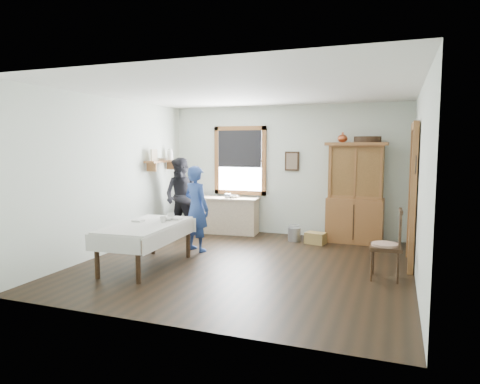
# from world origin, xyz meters

# --- Properties ---
(room) EXTENTS (5.01, 5.01, 2.70)m
(room) POSITION_xyz_m (0.00, 0.00, 1.35)
(room) COLOR black
(room) RESTS_ON ground
(window) EXTENTS (1.18, 0.07, 1.48)m
(window) POSITION_xyz_m (-1.00, 2.46, 1.63)
(window) COLOR white
(window) RESTS_ON room
(doorway) EXTENTS (0.09, 1.14, 2.22)m
(doorway) POSITION_xyz_m (2.46, 0.85, 1.16)
(doorway) COLOR #4D4237
(doorway) RESTS_ON room
(wall_shelf) EXTENTS (0.24, 1.00, 0.44)m
(wall_shelf) POSITION_xyz_m (-2.37, 1.54, 1.57)
(wall_shelf) COLOR brown
(wall_shelf) RESTS_ON room
(framed_picture) EXTENTS (0.30, 0.04, 0.40)m
(framed_picture) POSITION_xyz_m (0.15, 2.46, 1.55)
(framed_picture) COLOR #342212
(framed_picture) RESTS_ON room
(rug_beater) EXTENTS (0.01, 0.27, 0.27)m
(rug_beater) POSITION_xyz_m (2.45, 0.30, 1.72)
(rug_beater) COLOR black
(rug_beater) RESTS_ON room
(work_counter) EXTENTS (1.38, 0.61, 0.77)m
(work_counter) POSITION_xyz_m (-1.18, 2.16, 0.38)
(work_counter) COLOR #CBB78D
(work_counter) RESTS_ON room
(china_hutch) EXTENTS (1.15, 0.57, 1.93)m
(china_hutch) POSITION_xyz_m (1.47, 2.18, 0.97)
(china_hutch) COLOR brown
(china_hutch) RESTS_ON room
(dining_table) EXTENTS (0.99, 1.74, 0.68)m
(dining_table) POSITION_xyz_m (-1.38, -0.69, 0.34)
(dining_table) COLOR silver
(dining_table) RESTS_ON room
(spindle_chair) EXTENTS (0.49, 0.49, 1.01)m
(spindle_chair) POSITION_xyz_m (2.09, -0.05, 0.50)
(spindle_chair) COLOR #342212
(spindle_chair) RESTS_ON room
(pail) EXTENTS (0.25, 0.25, 0.27)m
(pail) POSITION_xyz_m (0.35, 1.89, 0.13)
(pail) COLOR gray
(pail) RESTS_ON room
(wicker_basket) EXTENTS (0.41, 0.33, 0.22)m
(wicker_basket) POSITION_xyz_m (0.79, 1.79, 0.11)
(wicker_basket) COLOR #9A8045
(wicker_basket) RESTS_ON room
(woman_blue) EXTENTS (0.60, 0.51, 1.41)m
(woman_blue) POSITION_xyz_m (-1.11, 0.52, 0.70)
(woman_blue) COLOR navy
(woman_blue) RESTS_ON room
(figure_dark) EXTENTS (0.79, 0.64, 1.50)m
(figure_dark) POSITION_xyz_m (-2.00, 1.64, 0.75)
(figure_dark) COLOR black
(figure_dark) RESTS_ON room
(table_cup_a) EXTENTS (0.15, 0.15, 0.09)m
(table_cup_a) POSITION_xyz_m (-1.27, -0.11, 0.72)
(table_cup_a) COLOR silver
(table_cup_a) RESTS_ON dining_table
(table_cup_b) EXTENTS (0.13, 0.13, 0.10)m
(table_cup_b) POSITION_xyz_m (-1.19, -0.50, 0.73)
(table_cup_b) COLOR silver
(table_cup_b) RESTS_ON dining_table
(table_bowl) EXTENTS (0.28, 0.28, 0.06)m
(table_bowl) POSITION_xyz_m (-1.23, -0.32, 0.70)
(table_bowl) COLOR silver
(table_bowl) RESTS_ON dining_table
(counter_book) EXTENTS (0.17, 0.22, 0.02)m
(counter_book) POSITION_xyz_m (-1.13, 2.25, 0.78)
(counter_book) COLOR brown
(counter_book) RESTS_ON work_counter
(counter_bowl) EXTENTS (0.24, 0.24, 0.06)m
(counter_bowl) POSITION_xyz_m (-1.03, 2.15, 0.80)
(counter_bowl) COLOR silver
(counter_bowl) RESTS_ON work_counter
(shelf_bowl) EXTENTS (0.22, 0.22, 0.05)m
(shelf_bowl) POSITION_xyz_m (-2.37, 1.55, 1.60)
(shelf_bowl) COLOR silver
(shelf_bowl) RESTS_ON wall_shelf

